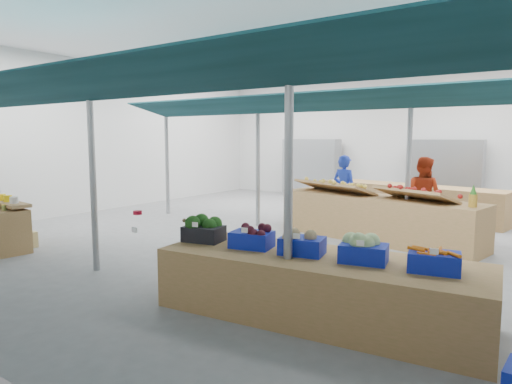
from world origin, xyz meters
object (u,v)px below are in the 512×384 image
veg_counter (318,287)px  vendor_left (344,190)px  vendor_right (422,196)px  fruit_counter (377,218)px

veg_counter → vendor_left: bearing=105.1°
vendor_left → vendor_right: 1.80m
veg_counter → fruit_counter: 4.39m
veg_counter → fruit_counter: bearing=95.5°
fruit_counter → vendor_left: vendor_left is taller
veg_counter → fruit_counter: (-0.87, 4.30, 0.09)m
fruit_counter → vendor_right: vendor_right is taller
veg_counter → vendor_right: vendor_right is taller
vendor_left → vendor_right: (1.80, 0.00, 0.00)m
fruit_counter → vendor_right: bearing=72.1°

